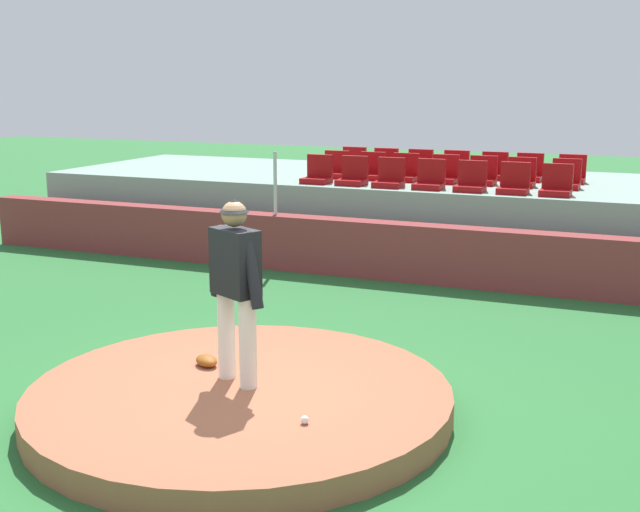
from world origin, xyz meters
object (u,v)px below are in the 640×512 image
stadium_chair_8 (371,171)px  stadium_chair_14 (353,165)px  stadium_chair_7 (335,169)px  stadium_chair_16 (419,168)px  stadium_chair_6 (556,186)px  stadium_chair_11 (482,176)px  stadium_chair_17 (455,169)px  stadium_chair_5 (514,184)px  stadium_chair_9 (405,172)px  stadium_chair_10 (444,174)px  stadium_chair_0 (318,174)px  pitcher (236,277)px  stadium_chair_13 (566,179)px  stadium_chair_20 (571,174)px  stadium_chair_4 (471,182)px  stadium_chair_2 (390,178)px  stadium_chair_3 (430,180)px  fielding_glove (207,361)px  stadium_chair_1 (353,176)px  stadium_chair_19 (529,172)px  baseball (305,420)px  stadium_chair_18 (494,171)px  stadium_chair_15 (385,166)px  stadium_chair_12 (521,178)px

stadium_chair_8 → stadium_chair_14: 1.17m
stadium_chair_7 → stadium_chair_16: (1.39, 0.90, 0.00)m
stadium_chair_6 → stadium_chair_11: size_ratio=1.00×
stadium_chair_8 → stadium_chair_17: (1.36, 0.93, 0.00)m
stadium_chair_5 → stadium_chair_17: same height
stadium_chair_9 → stadium_chair_10: (0.75, 0.00, 0.00)m
stadium_chair_0 → stadium_chair_6: size_ratio=1.00×
pitcher → stadium_chair_13: pitcher is taller
stadium_chair_20 → stadium_chair_9: bearing=17.4°
stadium_chair_4 → stadium_chair_5: bearing=-179.6°
stadium_chair_2 → stadium_chair_16: size_ratio=1.00×
stadium_chair_3 → stadium_chair_8: (-1.36, 0.91, 0.00)m
fielding_glove → stadium_chair_1: (-0.80, 6.53, 1.20)m
stadium_chair_3 → stadium_chair_19: size_ratio=1.00×
stadium_chair_7 → stadium_chair_19: size_ratio=1.00×
pitcher → stadium_chair_6: size_ratio=3.67×
baseball → stadium_chair_18: 9.35m
stadium_chair_3 → stadium_chair_9: (-0.72, 0.90, 0.00)m
stadium_chair_6 → stadium_chair_7: same height
stadium_chair_0 → stadium_chair_18: (2.81, 1.78, 0.00)m
stadium_chair_16 → stadium_chair_15: bearing=0.8°
pitcher → stadium_chair_15: pitcher is taller
stadium_chair_10 → stadium_chair_12: (1.35, -0.00, 0.00)m
stadium_chair_1 → stadium_chair_12: (2.78, 0.88, 0.00)m
stadium_chair_10 → stadium_chair_14: (-2.10, 0.93, 0.00)m
stadium_chair_3 → stadium_chair_4: 0.71m
stadium_chair_15 → stadium_chair_20: same height
stadium_chair_0 → stadium_chair_1: (0.67, 0.01, 0.00)m
stadium_chair_5 → stadium_chair_16: same height
stadium_chair_4 → stadium_chair_15: size_ratio=1.00×
stadium_chair_14 → stadium_chair_11: bearing=162.2°
stadium_chair_13 → stadium_chair_15: 3.63m
stadium_chair_6 → stadium_chair_14: bearing=-23.8°
stadium_chair_0 → stadium_chair_16: (1.37, 1.79, 0.00)m
stadium_chair_11 → stadium_chair_15: bearing=-22.2°
stadium_chair_3 → stadium_chair_9: bearing=-51.5°
stadium_chair_12 → stadium_chair_14: 3.58m
stadium_chair_19 → stadium_chair_20: 0.75m
stadium_chair_6 → stadium_chair_19: same height
stadium_chair_1 → stadium_chair_4: (2.11, -0.03, 0.00)m
fielding_glove → stadium_chair_19: 8.62m
pitcher → stadium_chair_12: size_ratio=3.67×
stadium_chair_4 → stadium_chair_11: (-0.01, 0.95, 0.00)m
stadium_chair_14 → stadium_chair_18: (2.81, -0.04, 0.00)m
pitcher → stadium_chair_14: pitcher is taller
stadium_chair_0 → stadium_chair_11: (2.77, 0.93, 0.00)m
fielding_glove → stadium_chair_14: stadium_chair_14 is taller
stadium_chair_1 → stadium_chair_3: size_ratio=1.00×
stadium_chair_1 → stadium_chair_13: bearing=-165.5°
fielding_glove → stadium_chair_4: bearing=-66.6°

